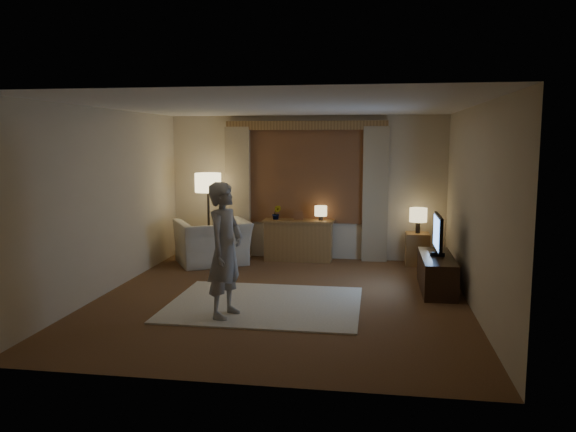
% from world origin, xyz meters
% --- Properties ---
extents(room, '(5.04, 5.54, 2.64)m').
position_xyz_m(room, '(0.00, 0.50, 1.33)').
color(room, brown).
rests_on(room, ground).
extents(rug, '(2.50, 2.00, 0.02)m').
position_xyz_m(rug, '(-0.17, -0.32, 0.01)').
color(rug, beige).
rests_on(rug, floor).
extents(sideboard, '(1.20, 0.40, 0.70)m').
position_xyz_m(sideboard, '(-0.10, 2.50, 0.35)').
color(sideboard, brown).
rests_on(sideboard, floor).
extents(picture_frame, '(0.16, 0.02, 0.20)m').
position_xyz_m(picture_frame, '(-0.10, 2.50, 0.80)').
color(picture_frame, brown).
rests_on(picture_frame, sideboard).
extents(plant, '(0.17, 0.13, 0.30)m').
position_xyz_m(plant, '(-0.50, 2.50, 0.85)').
color(plant, '#999999').
rests_on(plant, sideboard).
extents(table_lamp_sideboard, '(0.22, 0.22, 0.30)m').
position_xyz_m(table_lamp_sideboard, '(0.30, 2.50, 0.90)').
color(table_lamp_sideboard, black).
rests_on(table_lamp_sideboard, sideboard).
extents(floor_lamp, '(0.46, 0.46, 1.58)m').
position_xyz_m(floor_lamp, '(-1.67, 2.17, 1.33)').
color(floor_lamp, black).
rests_on(floor_lamp, floor).
extents(armchair, '(1.55, 1.50, 0.77)m').
position_xyz_m(armchair, '(-1.55, 1.96, 0.39)').
color(armchair, beige).
rests_on(armchair, floor).
extents(side_table, '(0.40, 0.40, 0.56)m').
position_xyz_m(side_table, '(1.99, 2.45, 0.28)').
color(side_table, brown).
rests_on(side_table, floor).
extents(table_lamp_side, '(0.30, 0.30, 0.44)m').
position_xyz_m(table_lamp_side, '(1.99, 2.45, 0.87)').
color(table_lamp_side, black).
rests_on(table_lamp_side, side_table).
extents(tv_stand, '(0.45, 1.40, 0.50)m').
position_xyz_m(tv_stand, '(2.15, 0.80, 0.25)').
color(tv_stand, black).
rests_on(tv_stand, floor).
extents(tv, '(0.20, 0.83, 0.60)m').
position_xyz_m(tv, '(2.15, 0.80, 0.83)').
color(tv, black).
rests_on(tv, tv_stand).
extents(person, '(0.53, 0.68, 1.64)m').
position_xyz_m(person, '(-0.53, -0.91, 0.84)').
color(person, '#A8A19B').
rests_on(person, rug).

